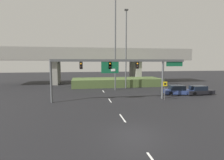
{
  "coord_description": "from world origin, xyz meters",
  "views": [
    {
      "loc": [
        -3.59,
        -11.68,
        5.16
      ],
      "look_at": [
        0.0,
        9.43,
        2.95
      ],
      "focal_mm": 28.0,
      "sensor_mm": 36.0,
      "label": 1
    }
  ],
  "objects_px": {
    "parked_sedan_near_right": "(178,90)",
    "parked_sedan_mid_right": "(199,91)",
    "speed_limit_sign": "(165,88)",
    "highway_light_pole_far": "(115,39)",
    "highway_light_pole_near": "(126,48)",
    "signal_gantry": "(118,67)"
  },
  "relations": [
    {
      "from": "signal_gantry",
      "to": "parked_sedan_near_right",
      "type": "distance_m",
      "value": 11.2
    },
    {
      "from": "speed_limit_sign",
      "to": "parked_sedan_near_right",
      "type": "bearing_deg",
      "value": 41.95
    },
    {
      "from": "parked_sedan_near_right",
      "to": "highway_light_pole_far",
      "type": "bearing_deg",
      "value": 158.95
    },
    {
      "from": "highway_light_pole_far",
      "to": "highway_light_pole_near",
      "type": "bearing_deg",
      "value": 36.92
    },
    {
      "from": "highway_light_pole_far",
      "to": "parked_sedan_mid_right",
      "type": "height_order",
      "value": "highway_light_pole_far"
    },
    {
      "from": "parked_sedan_mid_right",
      "to": "parked_sedan_near_right",
      "type": "bearing_deg",
      "value": 167.47
    },
    {
      "from": "highway_light_pole_far",
      "to": "parked_sedan_mid_right",
      "type": "distance_m",
      "value": 16.33
    },
    {
      "from": "signal_gantry",
      "to": "speed_limit_sign",
      "type": "xyz_separation_m",
      "value": [
        6.25,
        -1.05,
        -2.87
      ]
    },
    {
      "from": "parked_sedan_near_right",
      "to": "highway_light_pole_near",
      "type": "bearing_deg",
      "value": 142.5
    },
    {
      "from": "highway_light_pole_near",
      "to": "parked_sedan_near_right",
      "type": "xyz_separation_m",
      "value": [
        6.51,
        -7.85,
        -7.23
      ]
    },
    {
      "from": "speed_limit_sign",
      "to": "highway_light_pole_far",
      "type": "height_order",
      "value": "highway_light_pole_far"
    },
    {
      "from": "parked_sedan_near_right",
      "to": "parked_sedan_mid_right",
      "type": "relative_size",
      "value": 1.04
    },
    {
      "from": "speed_limit_sign",
      "to": "highway_light_pole_near",
      "type": "distance_m",
      "value": 13.24
    },
    {
      "from": "highway_light_pole_far",
      "to": "signal_gantry",
      "type": "bearing_deg",
      "value": -98.36
    },
    {
      "from": "speed_limit_sign",
      "to": "highway_light_pole_near",
      "type": "height_order",
      "value": "highway_light_pole_near"
    },
    {
      "from": "highway_light_pole_near",
      "to": "highway_light_pole_far",
      "type": "bearing_deg",
      "value": -143.08
    },
    {
      "from": "speed_limit_sign",
      "to": "highway_light_pole_far",
      "type": "relative_size",
      "value": 0.15
    },
    {
      "from": "signal_gantry",
      "to": "highway_light_pole_far",
      "type": "bearing_deg",
      "value": 81.64
    },
    {
      "from": "parked_sedan_near_right",
      "to": "parked_sedan_mid_right",
      "type": "height_order",
      "value": "parked_sedan_near_right"
    },
    {
      "from": "highway_light_pole_far",
      "to": "parked_sedan_near_right",
      "type": "bearing_deg",
      "value": -33.89
    },
    {
      "from": "speed_limit_sign",
      "to": "parked_sedan_mid_right",
      "type": "height_order",
      "value": "speed_limit_sign"
    },
    {
      "from": "signal_gantry",
      "to": "parked_sedan_mid_right",
      "type": "height_order",
      "value": "signal_gantry"
    }
  ]
}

